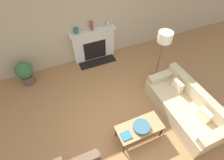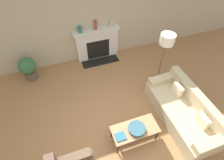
{
  "view_description": "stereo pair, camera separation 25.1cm",
  "coord_description": "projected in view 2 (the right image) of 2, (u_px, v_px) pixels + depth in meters",
  "views": [
    {
      "loc": [
        -1.23,
        -1.67,
        4.01
      ],
      "look_at": [
        0.11,
        1.4,
        0.45
      ],
      "focal_mm": 28.0,
      "sensor_mm": 36.0,
      "label": 1
    },
    {
      "loc": [
        -0.99,
        -1.76,
        4.01
      ],
      "look_at": [
        0.11,
        1.4,
        0.45
      ],
      "focal_mm": 28.0,
      "sensor_mm": 36.0,
      "label": 2
    }
  ],
  "objects": [
    {
      "name": "couch",
      "position": [
        183.0,
        111.0,
        4.35
      ],
      "size": [
        0.91,
        2.14,
        0.82
      ],
      "rotation": [
        0.0,
        0.0,
        -1.57
      ],
      "color": "#CCB78E",
      "rests_on": "ground_plane"
    },
    {
      "name": "floor_lamp",
      "position": [
        166.0,
        44.0,
        4.53
      ],
      "size": [
        0.39,
        0.39,
        1.64
      ],
      "color": "brown",
      "rests_on": "ground_plane"
    },
    {
      "name": "potted_plant",
      "position": [
        28.0,
        68.0,
        5.27
      ],
      "size": [
        0.51,
        0.51,
        0.76
      ],
      "color": "brown",
      "rests_on": "ground_plane"
    },
    {
      "name": "ground_plane",
      "position": [
        127.0,
        133.0,
        4.28
      ],
      "size": [
        18.0,
        18.0,
        0.0
      ],
      "primitive_type": "plane",
      "color": "#A87547"
    },
    {
      "name": "bowl",
      "position": [
        137.0,
        129.0,
        3.84
      ],
      "size": [
        0.38,
        0.38,
        0.08
      ],
      "color": "#38667A",
      "rests_on": "coffee_table"
    },
    {
      "name": "book",
      "position": [
        120.0,
        136.0,
        3.76
      ],
      "size": [
        0.22,
        0.2,
        0.02
      ],
      "rotation": [
        0.0,
        0.0,
        -0.0
      ],
      "color": "teal",
      "rests_on": "coffee_table"
    },
    {
      "name": "mantel_vase_center_right",
      "position": [
        112.0,
        24.0,
        5.56
      ],
      "size": [
        0.09,
        0.09,
        0.18
      ],
      "color": "beige",
      "rests_on": "fireplace"
    },
    {
      "name": "mantel_vase_left",
      "position": [
        80.0,
        30.0,
        5.32
      ],
      "size": [
        0.13,
        0.13,
        0.18
      ],
      "color": "#28666B",
      "rests_on": "fireplace"
    },
    {
      "name": "mantel_vase_center_left",
      "position": [
        95.0,
        25.0,
        5.39
      ],
      "size": [
        0.1,
        0.1,
        0.3
      ],
      "color": "brown",
      "rests_on": "fireplace"
    },
    {
      "name": "fireplace",
      "position": [
        97.0,
        44.0,
        5.91
      ],
      "size": [
        1.53,
        0.59,
        1.1
      ],
      "color": "silver",
      "rests_on": "ground_plane"
    },
    {
      "name": "coffee_table",
      "position": [
        135.0,
        130.0,
        3.92
      ],
      "size": [
        1.06,
        0.5,
        0.43
      ],
      "color": "tan",
      "rests_on": "ground_plane"
    },
    {
      "name": "wall_back",
      "position": [
        89.0,
        18.0,
        5.3
      ],
      "size": [
        18.0,
        0.06,
        2.9
      ],
      "color": "#BCAD8E",
      "rests_on": "ground_plane"
    }
  ]
}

